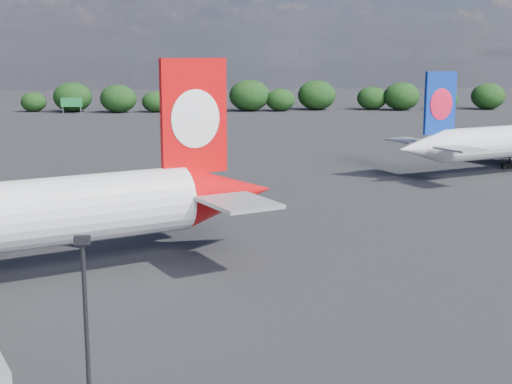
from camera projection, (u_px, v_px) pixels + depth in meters
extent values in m
plane|color=black|center=(92.00, 185.00, 92.90)|extent=(500.00, 500.00, 0.00)
cone|color=red|center=(229.00, 193.00, 60.69)|extent=(9.68, 8.03, 5.19)
cube|color=red|center=(194.00, 116.00, 57.90)|extent=(5.46, 2.71, 9.35)
ellipsoid|color=white|center=(196.00, 119.00, 57.67)|extent=(4.10, 1.90, 4.78)
ellipsoid|color=white|center=(192.00, 118.00, 58.21)|extent=(4.10, 1.90, 4.78)
cube|color=gray|center=(239.00, 203.00, 54.72)|extent=(6.74, 7.56, 0.31)
cube|color=gray|center=(179.00, 180.00, 64.47)|extent=(6.74, 7.56, 0.31)
cone|color=silver|center=(422.00, 148.00, 94.23)|extent=(8.48, 6.88, 4.58)
cube|color=navy|center=(440.00, 103.00, 94.35)|extent=(4.88, 2.21, 8.25)
ellipsoid|color=red|center=(441.00, 104.00, 94.14)|extent=(3.66, 1.53, 4.21)
ellipsoid|color=red|center=(439.00, 104.00, 94.62)|extent=(3.66, 1.53, 4.21)
cube|color=gray|center=(459.00, 149.00, 90.59)|extent=(5.80, 6.60, 0.27)
cube|color=gray|center=(408.00, 140.00, 99.38)|extent=(5.80, 6.60, 0.27)
cube|color=gray|center=(483.00, 140.00, 115.22)|extent=(12.05, 19.25, 0.50)
cylinder|color=black|center=(510.00, 160.00, 105.92)|extent=(0.33, 0.33, 2.29)
cylinder|color=black|center=(509.00, 165.00, 106.08)|extent=(1.09, 0.74, 1.01)
cylinder|color=black|center=(504.00, 166.00, 105.63)|extent=(1.09, 0.74, 1.01)
cube|color=black|center=(82.00, 240.00, 24.17)|extent=(0.55, 0.30, 0.28)
cube|color=#156D2F|center=(71.00, 102.00, 203.34)|extent=(6.00, 0.30, 2.60)
cylinder|color=gray|center=(63.00, 110.00, 203.47)|extent=(0.20, 0.20, 2.00)
cylinder|color=gray|center=(81.00, 110.00, 204.04)|extent=(0.20, 0.20, 2.00)
cube|color=yellow|center=(177.00, 97.00, 212.44)|extent=(5.00, 0.30, 3.00)
cylinder|color=gray|center=(177.00, 107.00, 212.97)|extent=(0.30, 0.30, 2.50)
ellipsoid|color=black|center=(34.00, 102.00, 209.42)|extent=(7.49, 6.33, 5.76)
ellipsoid|color=black|center=(73.00, 97.00, 208.65)|extent=(11.30, 9.56, 8.69)
ellipsoid|color=black|center=(118.00, 99.00, 206.12)|extent=(10.50, 8.89, 8.08)
ellipsoid|color=black|center=(156.00, 102.00, 207.65)|extent=(7.95, 6.73, 6.12)
ellipsoid|color=black|center=(193.00, 99.00, 209.93)|extent=(9.93, 8.40, 7.64)
ellipsoid|color=black|center=(249.00, 95.00, 211.18)|extent=(12.07, 10.21, 9.28)
ellipsoid|color=black|center=(280.00, 100.00, 211.30)|extent=(8.77, 7.42, 6.75)
ellipsoid|color=black|center=(317.00, 95.00, 216.02)|extent=(11.64, 9.85, 8.95)
ellipsoid|color=black|center=(372.00, 98.00, 216.73)|extent=(9.25, 7.83, 7.11)
ellipsoid|color=black|center=(402.00, 96.00, 214.60)|extent=(10.97, 9.28, 8.44)
ellipsoid|color=black|center=(445.00, 100.00, 216.02)|extent=(8.21, 6.94, 6.31)
ellipsoid|color=black|center=(488.00, 96.00, 217.90)|extent=(10.45, 8.85, 8.04)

